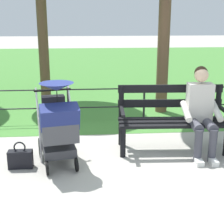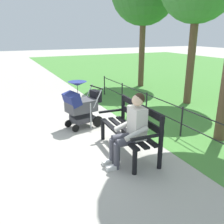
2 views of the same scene
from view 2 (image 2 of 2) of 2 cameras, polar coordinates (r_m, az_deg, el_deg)
name	(u,v)px [view 2 (image 2 of 2)]	position (r m, az deg, el deg)	size (l,w,h in m)	color
ground_plane	(107,136)	(5.57, -1.12, -5.58)	(60.00, 60.00, 0.00)	#ADA89E
park_bench	(132,126)	(4.68, 4.63, -3.39)	(1.62, 0.67, 0.96)	black
person_on_bench	(131,127)	(4.22, 4.52, -3.61)	(0.55, 0.74, 1.28)	#42424C
stroller	(81,104)	(5.93, -7.27, 1.86)	(0.66, 0.96, 1.15)	black
handbag	(73,116)	(6.51, -9.03, -1.02)	(0.32, 0.14, 0.37)	black
park_fence	(162,110)	(6.14, 11.69, 0.51)	(7.22, 0.04, 0.70)	black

